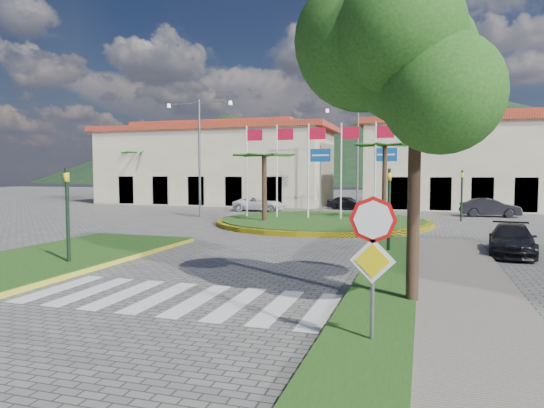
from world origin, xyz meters
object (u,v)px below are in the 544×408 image
(roundabout_island, at_px, (323,221))
(car_side_right, at_px, (512,240))
(white_van, at_px, (259,204))
(car_dark_a, at_px, (347,203))
(stop_sign, at_px, (373,247))
(car_dark_b, at_px, (490,208))
(deciduous_tree, at_px, (416,76))

(roundabout_island, xyz_separation_m, car_side_right, (8.87, -8.69, 0.39))
(white_van, xyz_separation_m, car_side_right, (15.60, -16.69, -0.01))
(car_dark_a, height_order, car_side_right, car_side_right)
(roundabout_island, distance_m, stop_sign, 20.69)
(car_dark_a, distance_m, car_side_right, 22.33)
(white_van, distance_m, car_dark_b, 16.85)
(stop_sign, xyz_separation_m, car_dark_a, (-5.24, 31.69, -1.23))
(stop_sign, bearing_deg, car_dark_a, 99.38)
(car_side_right, bearing_deg, roundabout_island, 142.62)
(car_dark_a, relative_size, car_side_right, 0.85)
(car_dark_a, bearing_deg, car_side_right, -135.14)
(deciduous_tree, height_order, white_van, deciduous_tree)
(deciduous_tree, xyz_separation_m, white_van, (-12.22, 25.00, -4.60))
(deciduous_tree, distance_m, white_van, 28.21)
(stop_sign, relative_size, white_van, 0.64)
(roundabout_island, relative_size, car_dark_a, 3.86)
(roundabout_island, relative_size, car_dark_b, 3.27)
(car_dark_b, xyz_separation_m, car_side_right, (-1.25, -16.69, -0.08))
(roundabout_island, height_order, white_van, roundabout_island)
(roundabout_island, bearing_deg, car_dark_b, 38.32)
(stop_sign, bearing_deg, car_dark_b, 79.44)
(stop_sign, relative_size, car_dark_a, 0.81)
(stop_sign, distance_m, car_dark_b, 28.54)
(deciduous_tree, xyz_separation_m, car_dark_b, (4.63, 25.00, -4.53))
(roundabout_island, distance_m, car_side_right, 12.42)
(deciduous_tree, bearing_deg, white_van, 116.06)
(car_dark_b, bearing_deg, deciduous_tree, 166.01)
(stop_sign, xyz_separation_m, white_van, (-11.62, 28.04, -1.22))
(roundabout_island, height_order, car_dark_a, roundabout_island)
(stop_sign, height_order, car_dark_a, stop_sign)
(stop_sign, distance_m, deciduous_tree, 4.59)
(stop_sign, relative_size, car_side_right, 0.68)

